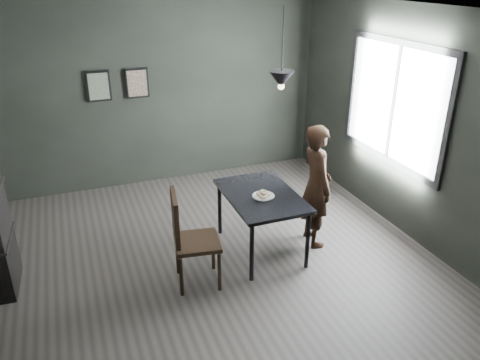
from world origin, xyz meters
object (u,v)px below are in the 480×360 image
object	(u,v)px
cafe_table	(261,200)
white_plate	(263,197)
wood_chair	(187,234)
pendant_lamp	(281,79)
woman	(316,186)

from	to	relation	value
cafe_table	white_plate	world-z (taller)	white_plate
wood_chair	pendant_lamp	xyz separation A→B (m)	(1.24, 0.44, 1.44)
cafe_table	woman	bearing A→B (deg)	-5.16
woman	white_plate	bearing A→B (deg)	96.55
cafe_table	pendant_lamp	xyz separation A→B (m)	(0.25, 0.10, 1.38)
white_plate	wood_chair	size ratio (longest dim) A/B	0.21
cafe_table	pendant_lamp	world-z (taller)	pendant_lamp
cafe_table	white_plate	size ratio (longest dim) A/B	5.22
wood_chair	cafe_table	bearing A→B (deg)	27.42
wood_chair	woman	bearing A→B (deg)	17.89
cafe_table	white_plate	bearing A→B (deg)	-98.34
white_plate	woman	bearing A→B (deg)	1.23
cafe_table	woman	size ratio (longest dim) A/B	0.78
cafe_table	woman	distance (m)	0.69
pendant_lamp	white_plate	bearing A→B (deg)	-145.93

